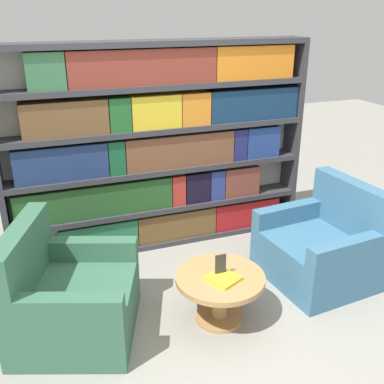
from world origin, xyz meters
The scene contains 7 objects.
ground_plane centered at (0.00, 0.00, 0.00)m, with size 14.00×14.00×0.00m, color gray.
bookshelf centered at (0.01, 1.43, 0.97)m, with size 2.88×0.30×1.94m.
armchair_left centered at (-1.01, 0.33, 0.28)m, with size 1.05×1.08×0.84m.
armchair_right centered at (1.10, 0.32, 0.28)m, with size 0.88×0.93×0.84m.
coffee_table centered at (0.05, 0.08, 0.27)m, with size 0.66×0.66×0.38m.
table_sign centered at (0.05, 0.08, 0.46)m, with size 0.08×0.06×0.17m.
stray_book centered at (0.04, 0.03, 0.39)m, with size 0.27×0.27×0.02m.
Camera 1 is at (-1.12, -2.46, 2.19)m, focal length 42.00 mm.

